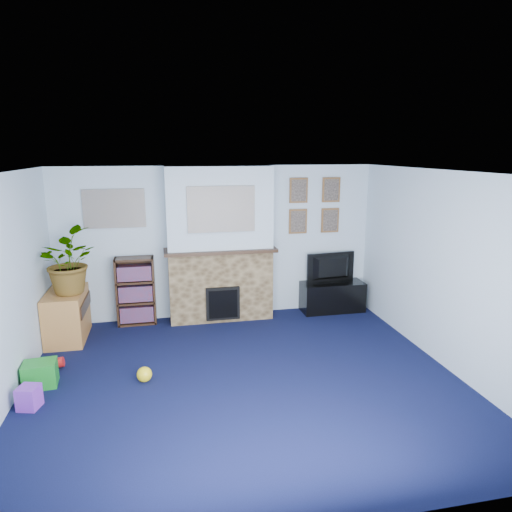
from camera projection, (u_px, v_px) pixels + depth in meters
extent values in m
cube|color=#0D1235|center=(244.00, 379.00, 5.36)|extent=(5.00, 4.50, 0.01)
cube|color=white|center=(243.00, 172.00, 4.81)|extent=(5.00, 4.50, 0.01)
cube|color=silver|center=(218.00, 242.00, 7.23)|extent=(5.00, 0.04, 2.40)
cube|color=silver|center=(305.00, 378.00, 2.94)|extent=(5.00, 0.04, 2.40)
cube|color=silver|center=(444.00, 270.00, 5.58)|extent=(0.04, 4.50, 2.40)
cube|color=brown|center=(221.00, 285.00, 7.19)|extent=(1.60, 0.40, 1.10)
cube|color=brown|center=(219.00, 209.00, 6.91)|extent=(1.60, 0.40, 1.30)
cube|color=brown|center=(220.00, 250.00, 7.03)|extent=(1.72, 0.50, 0.05)
cube|color=brown|center=(223.00, 303.00, 7.04)|extent=(0.52, 0.08, 0.52)
cube|color=brown|center=(223.00, 304.00, 7.00)|extent=(0.44, 0.02, 0.44)
cube|color=gray|center=(221.00, 209.00, 6.70)|extent=(1.00, 0.03, 0.68)
cube|color=gray|center=(114.00, 209.00, 6.78)|extent=(0.90, 0.03, 0.58)
cube|color=brown|center=(299.00, 190.00, 7.28)|extent=(0.30, 0.03, 0.40)
cube|color=brown|center=(331.00, 190.00, 7.39)|extent=(0.30, 0.03, 0.40)
cube|color=brown|center=(298.00, 221.00, 7.40)|extent=(0.30, 0.03, 0.40)
cube|color=brown|center=(330.00, 220.00, 7.51)|extent=(0.30, 0.03, 0.40)
cube|color=black|center=(332.00, 298.00, 7.61)|extent=(1.03, 0.43, 0.49)
imported|color=black|center=(333.00, 268.00, 7.51)|extent=(0.85, 0.20, 0.49)
cube|color=#321E12|center=(136.00, 288.00, 7.11)|extent=(0.58, 0.02, 1.05)
cube|color=#321E12|center=(117.00, 292.00, 6.93)|extent=(0.03, 0.28, 1.05)
cube|color=#321E12|center=(154.00, 290.00, 7.04)|extent=(0.03, 0.28, 1.05)
cube|color=#321E12|center=(138.00, 322.00, 7.10)|extent=(0.56, 0.28, 0.03)
cube|color=#321E12|center=(137.00, 302.00, 7.02)|extent=(0.56, 0.28, 0.03)
cube|color=#321E12|center=(135.00, 281.00, 6.95)|extent=(0.56, 0.28, 0.03)
cube|color=#321E12|center=(134.00, 259.00, 6.87)|extent=(0.56, 0.28, 0.03)
cube|color=#321E12|center=(137.00, 313.00, 7.05)|extent=(0.50, 0.22, 0.24)
cube|color=#321E12|center=(136.00, 293.00, 6.98)|extent=(0.50, 0.22, 0.24)
cube|color=#321E12|center=(135.00, 272.00, 6.91)|extent=(0.50, 0.22, 0.22)
cube|color=#BB7B3C|center=(67.00, 315.00, 6.45)|extent=(0.50, 0.90, 0.70)
imported|color=#26661E|center=(65.00, 261.00, 6.23)|extent=(0.98, 1.03, 0.90)
cube|color=gold|center=(216.00, 244.00, 6.97)|extent=(0.09, 0.05, 0.12)
cylinder|color=#B2BFC6|center=(238.00, 243.00, 7.04)|extent=(0.05, 0.05, 0.15)
sphere|color=gray|center=(180.00, 246.00, 6.87)|extent=(0.12, 0.12, 0.12)
cylinder|color=purple|center=(267.00, 243.00, 7.13)|extent=(0.05, 0.05, 0.11)
cube|color=#198C26|center=(40.00, 374.00, 5.19)|extent=(0.38, 0.32, 0.29)
sphere|color=yellow|center=(144.00, 374.00, 5.29)|extent=(0.18, 0.18, 0.18)
cube|color=purple|center=(29.00, 398.00, 4.74)|extent=(0.25, 0.25, 0.24)
cylinder|color=red|center=(52.00, 364.00, 5.59)|extent=(0.28, 0.12, 0.16)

